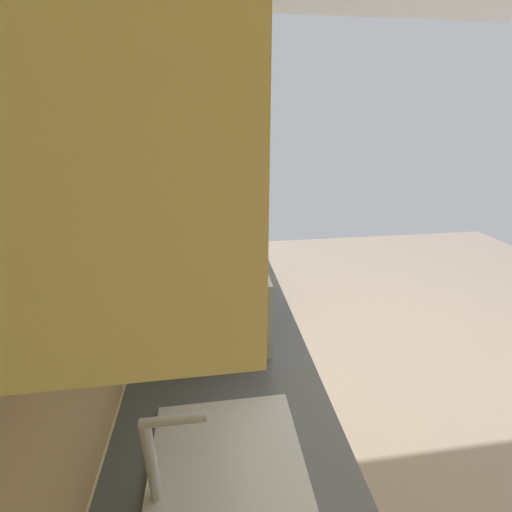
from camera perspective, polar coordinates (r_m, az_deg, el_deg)
name	(u,v)px	position (r m, az deg, el deg)	size (l,w,h in m)	color
ground_plane	(410,384)	(2.67, 25.01, -19.38)	(5.94, 5.94, 0.00)	gray
wall_back	(136,212)	(1.70, -20.00, 7.14)	(3.83, 0.12, 2.57)	beige
counter_run	(223,399)	(1.74, -5.74, -23.22)	(2.92, 0.64, 0.91)	#EBD37E
upper_cabinets	(163,76)	(1.23, -15.70, 27.68)	(1.97, 0.34, 0.66)	#EFD783
window_back_wall	(47,357)	(0.69, -32.29, -14.50)	(0.56, 0.02, 0.69)	#997A4C
oven_range	(215,254)	(3.26, -7.00, 0.30)	(0.71, 0.64, 1.09)	black
sink_basin	(227,488)	(0.92, -5.05, -34.89)	(0.50, 0.37, 0.25)	#B7BABF
microwave	(213,292)	(1.35, -7.43, -6.22)	(0.51, 0.41, 0.29)	#B7BABF
bowl	(230,243)	(2.17, -4.45, 2.19)	(0.15, 0.15, 0.07)	#4C8CBF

